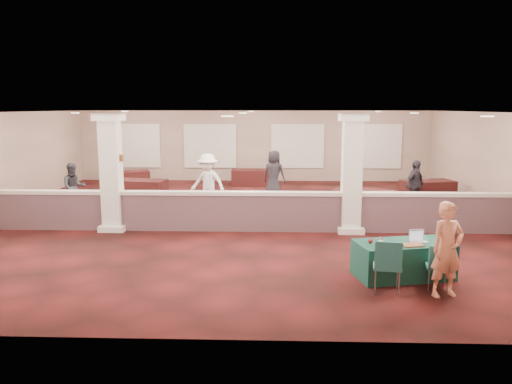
{
  "coord_description": "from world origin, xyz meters",
  "views": [
    {
      "loc": [
        0.9,
        -14.81,
        3.36
      ],
      "look_at": [
        0.46,
        -2.0,
        1.17
      ],
      "focal_mm": 35.0,
      "sensor_mm": 36.0,
      "label": 1
    }
  ],
  "objects_px": {
    "far_table_front_right": "(362,202)",
    "far_table_front_center": "(262,206)",
    "far_table_back_left": "(130,178)",
    "attendee_d": "(274,174)",
    "far_table_back_center": "(252,178)",
    "conf_chair_side": "(388,262)",
    "attendee_a": "(74,187)",
    "conf_chair_main": "(439,263)",
    "far_table_back_right": "(428,191)",
    "far_table_front_left": "(141,190)",
    "near_table": "(403,260)",
    "woman": "(447,249)",
    "attendee_c": "(415,185)",
    "attendee_b": "(208,183)"
  },
  "relations": [
    {
      "from": "far_table_front_center",
      "to": "far_table_back_center",
      "type": "xyz_separation_m",
      "value": [
        -0.59,
        6.2,
        0.01
      ]
    },
    {
      "from": "far_table_front_left",
      "to": "far_table_front_right",
      "type": "distance_m",
      "value": 7.98
    },
    {
      "from": "far_table_back_left",
      "to": "far_table_front_center",
      "type": "bearing_deg",
      "value": -45.45
    },
    {
      "from": "attendee_b",
      "to": "attendee_d",
      "type": "bearing_deg",
      "value": 70.16
    },
    {
      "from": "far_table_front_left",
      "to": "far_table_front_center",
      "type": "xyz_separation_m",
      "value": [
        4.52,
        -2.7,
        -0.03
      ]
    },
    {
      "from": "far_table_front_left",
      "to": "attendee_a",
      "type": "distance_m",
      "value": 2.65
    },
    {
      "from": "far_table_front_center",
      "to": "attendee_b",
      "type": "distance_m",
      "value": 2.05
    },
    {
      "from": "far_table_front_right",
      "to": "far_table_back_right",
      "type": "bearing_deg",
      "value": 40.12
    },
    {
      "from": "near_table",
      "to": "far_table_back_right",
      "type": "distance_m",
      "value": 8.87
    },
    {
      "from": "far_table_front_left",
      "to": "far_table_back_center",
      "type": "xyz_separation_m",
      "value": [
        3.93,
        3.5,
        -0.02
      ]
    },
    {
      "from": "attendee_a",
      "to": "attendee_b",
      "type": "distance_m",
      "value": 4.35
    },
    {
      "from": "attendee_b",
      "to": "attendee_a",
      "type": "bearing_deg",
      "value": -158.28
    },
    {
      "from": "near_table",
      "to": "attendee_a",
      "type": "relative_size",
      "value": 1.18
    },
    {
      "from": "conf_chair_side",
      "to": "far_table_front_center",
      "type": "distance_m",
      "value": 6.8
    },
    {
      "from": "conf_chair_main",
      "to": "conf_chair_side",
      "type": "xyz_separation_m",
      "value": [
        -1.0,
        -0.25,
        0.09
      ]
    },
    {
      "from": "conf_chair_main",
      "to": "conf_chair_side",
      "type": "height_order",
      "value": "conf_chair_side"
    },
    {
      "from": "conf_chair_side",
      "to": "attendee_a",
      "type": "xyz_separation_m",
      "value": [
        -8.55,
        6.99,
        0.19
      ]
    },
    {
      "from": "attendee_d",
      "to": "woman",
      "type": "bearing_deg",
      "value": 129.29
    },
    {
      "from": "woman",
      "to": "far_table_front_left",
      "type": "height_order",
      "value": "woman"
    },
    {
      "from": "near_table",
      "to": "woman",
      "type": "xyz_separation_m",
      "value": [
        0.5,
        -0.99,
        0.51
      ]
    },
    {
      "from": "attendee_a",
      "to": "attendee_d",
      "type": "relative_size",
      "value": 0.89
    },
    {
      "from": "woman",
      "to": "attendee_c",
      "type": "bearing_deg",
      "value": 61.59
    },
    {
      "from": "far_table_back_left",
      "to": "attendee_a",
      "type": "relative_size",
      "value": 1.02
    },
    {
      "from": "far_table_back_left",
      "to": "far_table_back_center",
      "type": "height_order",
      "value": "far_table_back_center"
    },
    {
      "from": "conf_chair_side",
      "to": "attendee_b",
      "type": "xyz_separation_m",
      "value": [
        -4.2,
        7.14,
        0.35
      ]
    },
    {
      "from": "woman",
      "to": "far_table_front_right",
      "type": "height_order",
      "value": "woman"
    },
    {
      "from": "conf_chair_main",
      "to": "attendee_a",
      "type": "height_order",
      "value": "attendee_a"
    },
    {
      "from": "attendee_d",
      "to": "far_table_back_right",
      "type": "bearing_deg",
      "value": -163.01
    },
    {
      "from": "conf_chair_side",
      "to": "attendee_d",
      "type": "bearing_deg",
      "value": 111.52
    },
    {
      "from": "conf_chair_side",
      "to": "attendee_d",
      "type": "distance_m",
      "value": 9.95
    },
    {
      "from": "far_table_back_left",
      "to": "attendee_d",
      "type": "height_order",
      "value": "attendee_d"
    },
    {
      "from": "attendee_a",
      "to": "attendee_d",
      "type": "height_order",
      "value": "attendee_d"
    },
    {
      "from": "near_table",
      "to": "woman",
      "type": "height_order",
      "value": "woman"
    },
    {
      "from": "conf_chair_main",
      "to": "far_table_front_right",
      "type": "distance_m",
      "value": 6.69
    },
    {
      "from": "far_table_back_center",
      "to": "woman",
      "type": "bearing_deg",
      "value": -72.36
    },
    {
      "from": "near_table",
      "to": "far_table_front_left",
      "type": "height_order",
      "value": "far_table_front_left"
    },
    {
      "from": "far_table_front_center",
      "to": "attendee_d",
      "type": "bearing_deg",
      "value": 84.03
    },
    {
      "from": "far_table_back_center",
      "to": "far_table_front_left",
      "type": "bearing_deg",
      "value": -138.29
    },
    {
      "from": "far_table_front_left",
      "to": "attendee_b",
      "type": "bearing_deg",
      "value": -35.06
    },
    {
      "from": "far_table_front_center",
      "to": "far_table_back_left",
      "type": "bearing_deg",
      "value": 134.55
    },
    {
      "from": "conf_chair_side",
      "to": "attendee_a",
      "type": "bearing_deg",
      "value": 150.33
    },
    {
      "from": "far_table_front_right",
      "to": "far_table_front_center",
      "type": "bearing_deg",
      "value": -169.62
    },
    {
      "from": "conf_chair_main",
      "to": "far_table_front_right",
      "type": "relative_size",
      "value": 0.46
    },
    {
      "from": "conf_chair_side",
      "to": "far_table_back_left",
      "type": "xyz_separation_m",
      "value": [
        -8.24,
        12.28,
        -0.27
      ]
    },
    {
      "from": "far_table_back_left",
      "to": "attendee_d",
      "type": "xyz_separation_m",
      "value": [
        6.19,
        -2.55,
        0.56
      ]
    },
    {
      "from": "attendee_d",
      "to": "far_table_back_center",
      "type": "bearing_deg",
      "value": -49.53
    },
    {
      "from": "conf_chair_main",
      "to": "far_table_front_center",
      "type": "distance_m",
      "value": 6.99
    },
    {
      "from": "attendee_c",
      "to": "attendee_b",
      "type": "bearing_deg",
      "value": 139.89
    },
    {
      "from": "conf_chair_main",
      "to": "far_table_back_center",
      "type": "xyz_separation_m",
      "value": [
        -4.0,
        12.3,
        -0.15
      ]
    },
    {
      "from": "conf_chair_main",
      "to": "attendee_c",
      "type": "relative_size",
      "value": 0.52
    }
  ]
}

